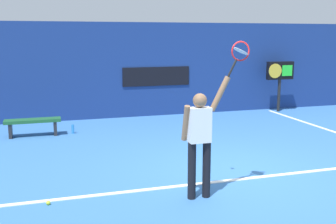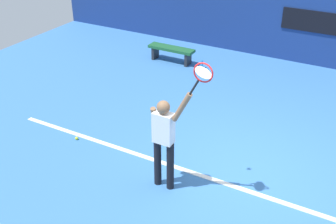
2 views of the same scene
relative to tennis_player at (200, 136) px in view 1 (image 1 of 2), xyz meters
The scene contains 10 objects.
ground_plane 1.84m from the tennis_player, 40.12° to the left, with size 18.00×18.00×0.00m, color #3870B2.
back_wall 7.05m from the tennis_player, 80.39° to the left, with size 18.00×0.20×2.97m, color navy.
sponsor_banner_center 6.92m from the tennis_player, 80.23° to the left, with size 2.20×0.03×0.60m, color black.
court_baseline 1.64m from the tennis_player, 25.27° to the left, with size 10.00×0.10×0.01m, color white.
tennis_player is the anchor object (origin of this frame).
tennis_racket 1.43m from the tennis_player, ahead, with size 0.43×0.27×0.62m.
scoreboard_clock 8.30m from the tennis_player, 49.64° to the left, with size 0.96×0.20×1.70m.
court_bench 5.75m from the tennis_player, 117.25° to the left, with size 1.40×0.36×0.45m.
water_bottle 5.40m from the tennis_player, 107.64° to the left, with size 0.07×0.07×0.24m, color #338CD8.
spare_ball 2.55m from the tennis_player, behind, with size 0.07×0.07×0.07m, color #CCE033.
Camera 1 is at (-3.47, -6.79, 2.56)m, focal length 43.81 mm.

